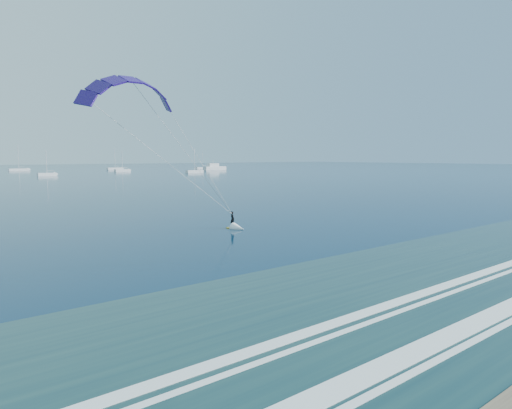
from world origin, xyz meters
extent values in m
cube|color=#1E423F|center=(0.00, 8.00, 0.01)|extent=(600.00, 22.00, 0.03)
cube|color=white|center=(0.00, 5.50, 0.04)|extent=(600.00, 1.10, 0.07)
cube|color=white|center=(0.00, 9.50, 0.04)|extent=(600.00, 0.70, 0.07)
cube|color=yellow|center=(9.87, 35.21, 0.04)|extent=(1.37, 0.44, 0.08)
imported|color=black|center=(9.87, 35.21, 0.92)|extent=(0.49, 0.67, 1.69)
cone|color=white|center=(9.72, 33.91, 0.08)|extent=(1.31, 1.74, 1.10)
cube|color=white|center=(123.26, 209.43, 0.98)|extent=(13.30, 3.55, 1.95)
cube|color=white|center=(122.26, 209.43, 2.84)|extent=(6.20, 2.84, 1.77)
cylinder|color=silver|center=(122.26, 209.43, 4.72)|extent=(0.16, 0.16, 2.00)
cube|color=white|center=(29.11, 184.72, 0.60)|extent=(6.85, 2.40, 1.20)
cylinder|color=silver|center=(29.11, 184.72, 5.48)|extent=(0.18, 0.18, 8.56)
cylinder|color=silver|center=(30.31, 184.72, 2.00)|extent=(2.60, 0.12, 0.12)
cube|color=white|center=(34.67, 261.34, 0.60)|extent=(9.82, 2.40, 1.20)
cylinder|color=silver|center=(34.67, 261.34, 7.20)|extent=(0.18, 0.18, 12.01)
cylinder|color=silver|center=(35.87, 261.34, 2.00)|extent=(2.60, 0.12, 0.12)
cube|color=white|center=(71.70, 214.27, 0.60)|extent=(7.61, 2.40, 1.20)
cylinder|color=silver|center=(71.70, 214.27, 5.87)|extent=(0.18, 0.18, 9.34)
cylinder|color=silver|center=(72.90, 214.27, 2.00)|extent=(2.60, 0.12, 0.12)
cube|color=white|center=(91.63, 178.52, 0.60)|extent=(8.34, 2.40, 1.20)
cylinder|color=silver|center=(91.63, 178.52, 6.28)|extent=(0.18, 0.18, 10.15)
cylinder|color=silver|center=(92.83, 178.52, 2.00)|extent=(2.60, 0.12, 0.12)
cube|color=white|center=(126.17, 226.38, 0.60)|extent=(9.06, 2.40, 1.20)
cylinder|color=silver|center=(126.17, 226.38, 5.93)|extent=(0.18, 0.18, 9.46)
cylinder|color=silver|center=(127.37, 226.38, 2.00)|extent=(2.60, 0.12, 0.12)
cube|color=white|center=(81.71, 248.87, 0.60)|extent=(8.96, 2.40, 1.20)
cylinder|color=silver|center=(81.71, 248.87, 6.67)|extent=(0.18, 0.18, 10.93)
cylinder|color=silver|center=(82.91, 248.87, 2.00)|extent=(2.60, 0.12, 0.12)
camera|label=1|loc=(-18.22, -3.84, 7.57)|focal=32.00mm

